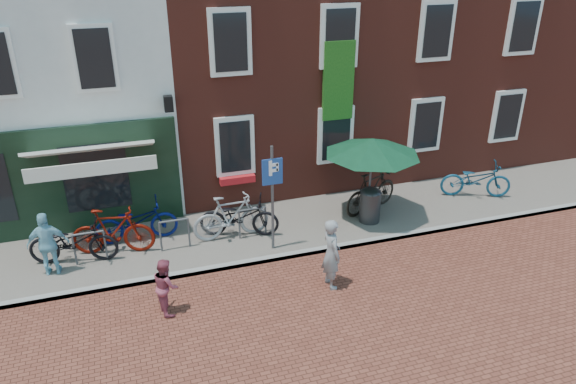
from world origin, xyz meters
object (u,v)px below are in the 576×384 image
object	(u,v)px
boy	(166,286)
bicycle_6	(476,180)
litter_bin	(370,203)
bicycle_2	(136,221)
parking_sign	(272,186)
bicycle_1	(113,231)
cafe_person	(48,244)
bicycle_5	(371,191)
parasol	(373,144)
bicycle_3	(231,217)
bicycle_4	(239,217)
woman	(331,254)
bicycle_0	(73,242)

from	to	relation	value
boy	bicycle_6	bearing A→B (deg)	-84.34
litter_bin	bicycle_2	bearing A→B (deg)	171.58
parking_sign	bicycle_1	xyz separation A→B (m)	(-3.78, 1.02, -1.13)
parking_sign	cafe_person	world-z (taller)	parking_sign
bicycle_5	bicycle_6	bearing A→B (deg)	-114.08
parasol	bicycle_6	distance (m)	3.99
bicycle_2	bicycle_3	xyz separation A→B (m)	(2.34, -0.61, 0.06)
parasol	bicycle_5	distance (m)	1.61
parking_sign	boy	distance (m)	3.43
cafe_person	bicycle_2	xyz separation A→B (m)	(1.98, 0.95, -0.24)
cafe_person	bicycle_1	xyz separation A→B (m)	(1.40, 0.48, -0.18)
litter_bin	bicycle_4	bearing A→B (deg)	174.48
litter_bin	parking_sign	distance (m)	3.23
bicycle_1	bicycle_4	xyz separation A→B (m)	(3.14, -0.10, -0.06)
boy	bicycle_3	distance (m)	3.13
parking_sign	parasol	distance (m)	3.17
parasol	bicycle_4	bearing A→B (deg)	178.65
cafe_person	parking_sign	bearing A→B (deg)	176.47
litter_bin	bicycle_5	distance (m)	0.65
woman	boy	size ratio (longest dim) A/B	1.33
cafe_person	bicycle_4	size ratio (longest dim) A/B	0.75
boy	bicycle_0	xyz separation A→B (m)	(-1.90, 2.49, 0.01)
bicycle_1	bicycle_6	xyz separation A→B (m)	(10.45, 0.01, -0.06)
parking_sign	bicycle_6	bearing A→B (deg)	8.79
bicycle_0	bicycle_2	world-z (taller)	same
bicycle_1	bicycle_0	bearing A→B (deg)	110.30
parasol	bicycle_0	size ratio (longest dim) A/B	1.26
litter_bin	bicycle_1	distance (m)	6.74
bicycle_0	bicycle_2	distance (m)	1.61
boy	bicycle_4	bearing A→B (deg)	-50.50
woman	bicycle_6	xyz separation A→B (m)	(5.85, 2.83, -0.20)
parking_sign	bicycle_4	distance (m)	1.63
bicycle_0	bicycle_3	bearing A→B (deg)	-79.03
parking_sign	bicycle_0	world-z (taller)	parking_sign
woman	boy	distance (m)	3.63
cafe_person	bicycle_0	size ratio (longest dim) A/B	0.75
parasol	bicycle_3	world-z (taller)	parasol
cafe_person	bicycle_4	world-z (taller)	cafe_person
cafe_person	bicycle_3	world-z (taller)	cafe_person
boy	bicycle_1	world-z (taller)	bicycle_1
bicycle_4	bicycle_6	xyz separation A→B (m)	(7.31, 0.11, 0.00)
bicycle_0	parasol	bearing A→B (deg)	-79.07
bicycle_2	bicycle_5	bearing A→B (deg)	-92.30
parking_sign	bicycle_0	bearing A→B (deg)	169.11
bicycle_2	bicycle_4	distance (m)	2.62
boy	bicycle_5	bearing A→B (deg)	-75.51
parasol	woman	distance (m)	3.73
boy	bicycle_0	distance (m)	3.13
litter_bin	boy	distance (m)	6.14
parasol	bicycle_4	distance (m)	4.01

